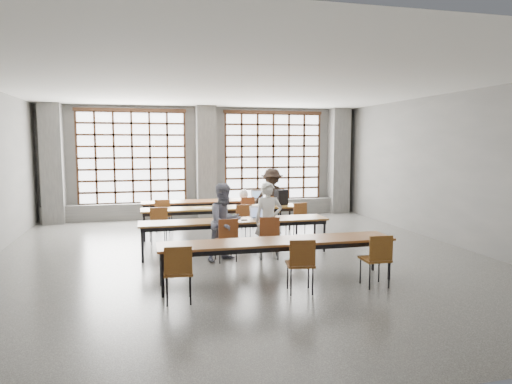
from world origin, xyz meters
TOP-DOWN VIEW (x-y plane):
  - floor at (0.00, 0.00)m, footprint 11.00×11.00m
  - ceiling at (0.00, 0.00)m, footprint 11.00×11.00m
  - wall_back at (0.00, 5.50)m, footprint 10.00×0.00m
  - wall_front at (0.00, -5.50)m, footprint 10.00×0.00m
  - wall_right at (5.00, 0.00)m, footprint 0.00×11.00m
  - column_left at (-4.50, 5.22)m, footprint 0.60×0.55m
  - column_mid at (0.00, 5.22)m, footprint 0.60×0.55m
  - column_right at (4.50, 5.22)m, footprint 0.60×0.55m
  - window_left at (-2.25, 5.42)m, footprint 3.32×0.12m
  - window_right at (2.25, 5.42)m, footprint 3.32×0.12m
  - sill_ledge at (0.00, 5.30)m, footprint 9.80×0.35m
  - desk_row_a at (-0.02, 3.69)m, footprint 4.00×0.70m
  - desk_row_b at (-0.02, 2.25)m, footprint 4.00×0.70m
  - desk_row_c at (-0.06, 0.28)m, footprint 4.00×0.70m
  - desk_row_d at (0.25, -1.89)m, footprint 4.00×0.70m
  - chair_back_left at (-1.44, 3.06)m, footprint 0.51×0.51m
  - chair_back_mid at (0.80, 3.06)m, footprint 0.50×0.51m
  - chair_back_right at (1.56, 3.06)m, footprint 0.51×0.51m
  - chair_mid_left at (-1.61, 1.62)m, footprint 0.45×0.46m
  - chair_mid_centre at (0.39, 1.62)m, footprint 0.47×0.47m
  - chair_mid_right at (1.80, 1.63)m, footprint 0.53×0.53m
  - chair_front_left at (-0.35, -0.35)m, footprint 0.47×0.47m
  - chair_front_right at (0.52, -0.35)m, footprint 0.50×0.50m
  - chair_near_left at (-1.46, -2.52)m, footprint 0.45×0.45m
  - chair_near_mid at (0.43, -2.52)m, footprint 0.48×0.49m
  - chair_near_right at (1.75, -2.52)m, footprint 0.43×0.43m
  - student_male at (0.54, -0.22)m, footprint 0.61×0.45m
  - student_female at (-0.36, -0.22)m, footprint 0.94×0.86m
  - student_back at (1.58, 3.19)m, footprint 1.19×0.90m
  - laptop_front at (0.49, 0.39)m, footprint 0.37×0.31m
  - laptop_back at (1.33, 3.80)m, footprint 0.38×0.33m
  - mouse at (0.89, 0.26)m, footprint 0.11×0.08m
  - green_box at (-0.11, 0.36)m, footprint 0.26×0.13m
  - phone at (0.12, 0.18)m, footprint 0.13×0.06m
  - paper_sheet_a at (-0.62, 2.30)m, footprint 0.36×0.33m
  - paper_sheet_b at (-0.32, 2.20)m, footprint 0.36×0.33m
  - backpack at (1.58, 2.30)m, footprint 0.37×0.30m
  - plastic_bag at (0.88, 3.74)m, footprint 0.28×0.24m
  - red_pouch at (-1.45, -2.44)m, footprint 0.20×0.09m

SIDE VIEW (x-z plane):
  - floor at x=0.00m, z-range 0.00..0.00m
  - sill_ledge at x=0.00m, z-range 0.00..0.50m
  - red_pouch at x=-1.45m, z-range 0.47..0.53m
  - chair_back_left at x=-1.44m, z-range 0.10..0.98m
  - chair_back_mid at x=0.80m, z-range 0.10..0.98m
  - chair_back_right at x=1.56m, z-range 0.10..0.98m
  - chair_mid_left at x=-1.61m, z-range 0.10..0.98m
  - chair_mid_centre at x=0.39m, z-range 0.10..0.98m
  - chair_mid_right at x=1.80m, z-range 0.10..0.98m
  - chair_front_left at x=-0.35m, z-range 0.10..0.98m
  - chair_front_right at x=0.52m, z-range 0.10..0.98m
  - chair_near_left at x=-1.46m, z-range 0.10..0.98m
  - chair_near_mid at x=0.43m, z-range 0.10..0.98m
  - chair_near_right at x=1.75m, z-range 0.10..0.98m
  - desk_row_a at x=-0.02m, z-range 0.30..1.03m
  - desk_row_b at x=-0.02m, z-range 0.30..1.03m
  - desk_row_c at x=-0.06m, z-range 0.30..1.03m
  - desk_row_d at x=0.25m, z-range 0.30..1.03m
  - paper_sheet_a at x=-0.62m, z-range 0.73..0.73m
  - paper_sheet_b at x=-0.32m, z-range 0.73..0.73m
  - phone at x=0.12m, z-range 0.73..0.74m
  - mouse at x=0.89m, z-range 0.73..0.77m
  - green_box at x=-0.11m, z-range 0.73..0.82m
  - student_female at x=-0.36m, z-range 0.00..1.56m
  - student_male at x=0.54m, z-range 0.00..1.56m
  - laptop_front at x=0.49m, z-range 0.66..0.92m
  - laptop_back at x=1.33m, z-range 0.66..0.92m
  - student_back at x=1.58m, z-range 0.00..1.64m
  - plastic_bag at x=0.88m, z-range 0.73..1.02m
  - backpack at x=1.58m, z-range 0.73..1.13m
  - wall_back at x=0.00m, z-range -3.25..6.75m
  - wall_front at x=0.00m, z-range -3.25..6.75m
  - wall_right at x=5.00m, z-range -3.75..7.25m
  - column_left at x=-4.50m, z-range 0.00..3.50m
  - column_mid at x=0.00m, z-range 0.00..3.50m
  - column_right at x=4.50m, z-range 0.00..3.50m
  - window_left at x=-2.25m, z-range 0.40..3.40m
  - window_right at x=2.25m, z-range 0.40..3.40m
  - ceiling at x=0.00m, z-range 3.50..3.50m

